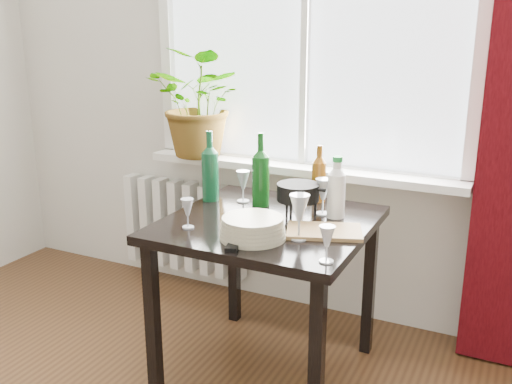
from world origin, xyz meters
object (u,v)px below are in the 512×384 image
at_px(wineglass_front_right, 299,217).
at_px(plate_stack, 253,228).
at_px(bottle_amber, 319,173).
at_px(wineglass_front_left, 188,213).
at_px(wine_bottle_left, 210,165).
at_px(wineglass_back_left, 243,186).
at_px(potted_plant, 202,103).
at_px(wine_bottle_right, 261,169).
at_px(radiator, 184,226).
at_px(fondue_pot, 298,200).
at_px(table, 268,240).
at_px(cleaning_bottle, 336,187).
at_px(cutting_board, 324,231).
at_px(wineglass_back_center, 323,196).
at_px(tv_remote, 235,243).
at_px(wineglass_far_right, 327,244).

distance_m(wineglass_front_right, plate_stack, 0.19).
distance_m(bottle_amber, wineglass_front_left, 0.69).
height_order(wine_bottle_left, wineglass_back_left, wine_bottle_left).
height_order(potted_plant, wine_bottle_right, potted_plant).
bearing_deg(wineglass_front_right, wineglass_back_left, 140.61).
bearing_deg(plate_stack, wineglass_front_right, 23.32).
distance_m(wineglass_front_left, plate_stack, 0.29).
bearing_deg(potted_plant, radiator, 158.77).
relative_size(wine_bottle_right, plate_stack, 1.32).
xyz_separation_m(potted_plant, wineglass_back_left, (0.44, -0.37, -0.32)).
xyz_separation_m(wine_bottle_left, fondue_pot, (0.46, -0.04, -0.10)).
bearing_deg(bottle_amber, wineglass_front_left, -120.92).
height_order(table, cleaning_bottle, cleaning_bottle).
relative_size(potted_plant, fondue_pot, 2.78).
bearing_deg(wine_bottle_right, table, -55.50).
xyz_separation_m(fondue_pot, cutting_board, (0.18, -0.16, -0.06)).
bearing_deg(wine_bottle_right, potted_plant, 144.77).
height_order(radiator, wineglass_back_center, wineglass_back_center).
bearing_deg(wineglass_front_left, tv_remote, -18.26).
bearing_deg(potted_plant, fondue_pot, -30.71).
height_order(cleaning_bottle, wineglass_back_center, cleaning_bottle).
bearing_deg(radiator, wine_bottle_right, -31.90).
height_order(table, bottle_amber, bottle_amber).
relative_size(plate_stack, fondue_pot, 1.23).
height_order(wine_bottle_right, bottle_amber, wine_bottle_right).
xyz_separation_m(bottle_amber, cleaning_bottle, (0.15, -0.19, -0.00)).
bearing_deg(wineglass_front_right, wineglass_back_center, 93.40).
xyz_separation_m(bottle_amber, cutting_board, (0.17, -0.40, -0.13)).
xyz_separation_m(radiator, wineglass_front_left, (0.59, -0.87, 0.42)).
distance_m(wineglass_far_right, wineglass_front_left, 0.64).
height_order(radiator, table, table).
height_order(cleaning_bottle, plate_stack, cleaning_bottle).
bearing_deg(wineglass_front_left, wineglass_back_center, 43.16).
xyz_separation_m(wine_bottle_left, plate_stack, (0.41, -0.38, -0.13)).
bearing_deg(fondue_pot, plate_stack, -104.51).
height_order(wine_bottle_left, fondue_pot, wine_bottle_left).
relative_size(wineglass_back_center, tv_remote, 1.09).
xyz_separation_m(wine_bottle_left, wineglass_back_left, (0.15, 0.04, -0.09)).
distance_m(table, wineglass_back_left, 0.34).
bearing_deg(radiator, wine_bottle_left, -45.28).
bearing_deg(bottle_amber, wineglass_back_left, -152.74).
xyz_separation_m(wineglass_far_right, wineglass_front_left, (-0.63, 0.09, -0.00)).
bearing_deg(cleaning_bottle, wineglass_front_left, -141.55).
height_order(wineglass_back_left, plate_stack, wineglass_back_left).
bearing_deg(wine_bottle_left, radiator, 134.72).
distance_m(table, potted_plant, 0.99).
xyz_separation_m(wineglass_far_right, plate_stack, (-0.34, 0.10, -0.03)).
relative_size(plate_stack, tv_remote, 1.72).
bearing_deg(wineglass_front_left, plate_stack, 1.77).
bearing_deg(plate_stack, radiator, 135.96).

